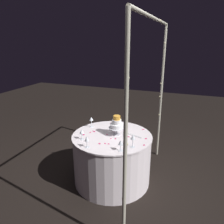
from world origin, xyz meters
TOP-DOWN VIEW (x-y plane):
  - ground_plane at (0.00, 0.00)m, footprint 12.00×12.00m
  - decorative_arch at (0.00, 0.50)m, footprint 2.04×0.06m
  - main_table at (0.00, 0.00)m, footprint 1.12×1.12m
  - tiered_cake at (-0.04, 0.05)m, footprint 0.22×0.22m
  - wine_glass_0 at (-0.18, -0.40)m, footprint 0.06×0.06m
  - wine_glass_1 at (0.23, 0.36)m, footprint 0.06×0.06m
  - wine_glass_2 at (0.38, 0.25)m, footprint 0.06×0.06m
  - wine_glass_3 at (0.26, -0.33)m, footprint 0.06×0.06m
  - wine_glass_4 at (0.44, -0.16)m, footprint 0.06×0.06m
  - cake_knife at (-0.11, 0.25)m, footprint 0.12×0.29m
  - rose_petal_0 at (0.10, 0.02)m, footprint 0.03×0.03m
  - rose_petal_1 at (-0.04, -0.31)m, footprint 0.03×0.03m
  - rose_petal_2 at (0.09, 0.08)m, footprint 0.04×0.03m
  - rose_petal_3 at (-0.03, 0.23)m, footprint 0.03×0.04m
  - rose_petal_4 at (0.27, 0.01)m, footprint 0.04×0.03m
  - rose_petal_5 at (-0.42, -0.18)m, footprint 0.03×0.04m
  - rose_petal_6 at (0.30, -0.06)m, footprint 0.05×0.04m
  - rose_petal_7 at (0.02, -0.33)m, footprint 0.03×0.03m
  - rose_petal_8 at (-0.35, 0.36)m, footprint 0.05×0.04m
  - rose_petal_9 at (-0.06, 0.46)m, footprint 0.05×0.04m
  - rose_petal_10 at (0.12, -0.38)m, footprint 0.04×0.05m
  - rose_petal_11 at (0.13, 0.48)m, footprint 0.04×0.03m
  - rose_petal_12 at (-0.03, -0.28)m, footprint 0.05×0.04m
  - rose_petal_13 at (0.00, -0.08)m, footprint 0.03×0.03m
  - rose_petal_14 at (0.26, 0.05)m, footprint 0.02×0.03m
  - rose_petal_15 at (-0.22, 0.10)m, footprint 0.04×0.04m

SIDE VIEW (x-z plane):
  - ground_plane at x=0.00m, z-range 0.00..0.00m
  - main_table at x=0.00m, z-range 0.00..0.73m
  - rose_petal_0 at x=0.10m, z-range 0.72..0.73m
  - rose_petal_1 at x=-0.04m, z-range 0.72..0.73m
  - rose_petal_2 at x=0.09m, z-range 0.72..0.73m
  - rose_petal_3 at x=-0.03m, z-range 0.72..0.73m
  - rose_petal_4 at x=0.27m, z-range 0.72..0.73m
  - rose_petal_5 at x=-0.42m, z-range 0.72..0.73m
  - rose_petal_6 at x=0.30m, z-range 0.72..0.73m
  - rose_petal_7 at x=0.02m, z-range 0.72..0.73m
  - rose_petal_8 at x=-0.35m, z-range 0.72..0.73m
  - rose_petal_9 at x=-0.06m, z-range 0.72..0.73m
  - rose_petal_10 at x=0.12m, z-range 0.72..0.73m
  - rose_petal_11 at x=0.13m, z-range 0.72..0.73m
  - rose_petal_12 at x=-0.03m, z-range 0.72..0.73m
  - rose_petal_13 at x=0.00m, z-range 0.72..0.73m
  - rose_petal_14 at x=0.26m, z-range 0.72..0.73m
  - rose_petal_15 at x=-0.22m, z-range 0.72..0.73m
  - cake_knife at x=-0.11m, z-range 0.72..0.74m
  - wine_glass_2 at x=0.38m, z-range 0.76..0.90m
  - wine_glass_3 at x=0.26m, z-range 0.76..0.90m
  - wine_glass_4 at x=0.44m, z-range 0.76..0.91m
  - wine_glass_0 at x=-0.18m, z-range 0.77..0.93m
  - wine_glass_1 at x=0.23m, z-range 0.77..0.93m
  - tiered_cake at x=-0.04m, z-range 0.74..1.02m
  - decorative_arch at x=0.00m, z-range 0.34..2.56m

